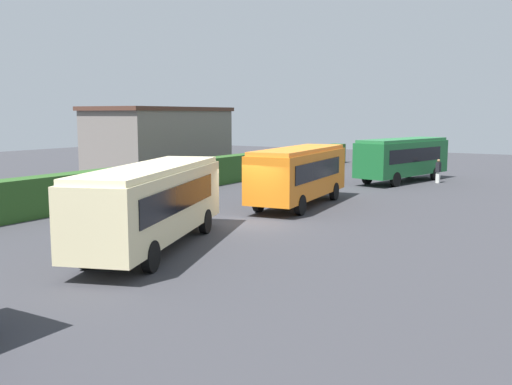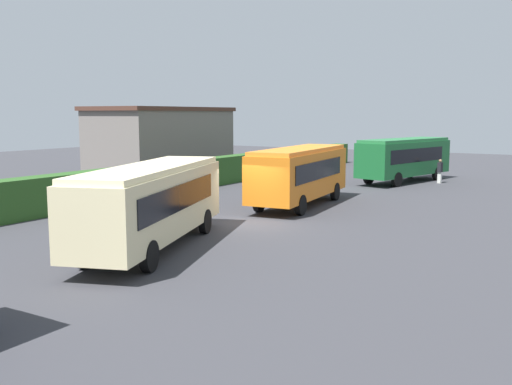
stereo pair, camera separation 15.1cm
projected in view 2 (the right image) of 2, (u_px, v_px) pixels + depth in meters
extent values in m
plane|color=#38383D|center=(246.00, 223.00, 25.86)|extent=(107.38, 107.38, 0.00)
cube|color=beige|center=(152.00, 203.00, 20.72)|extent=(9.85, 5.48, 2.28)
cube|color=#F8E8B2|center=(151.00, 168.00, 20.55)|extent=(9.52, 5.20, 0.20)
cube|color=black|center=(117.00, 195.00, 20.63)|extent=(7.08, 2.59, 0.91)
cube|color=black|center=(181.00, 197.00, 20.15)|extent=(7.08, 2.59, 0.91)
cube|color=black|center=(193.00, 180.00, 25.37)|extent=(0.69, 1.82, 0.96)
cube|color=silver|center=(193.00, 165.00, 25.28)|extent=(0.48, 1.23, 0.28)
cylinder|color=black|center=(156.00, 219.00, 23.99)|extent=(1.04, 0.60, 1.00)
cylinder|color=black|center=(205.00, 221.00, 23.56)|extent=(1.04, 0.60, 1.00)
cylinder|color=black|center=(85.00, 253.00, 18.20)|extent=(1.04, 0.60, 1.00)
cylinder|color=black|center=(149.00, 256.00, 17.77)|extent=(1.04, 0.60, 1.00)
sphere|color=silver|center=(180.00, 204.00, 25.66)|extent=(0.22, 0.22, 0.22)
sphere|color=silver|center=(208.00, 204.00, 25.40)|extent=(0.22, 0.22, 0.22)
cube|color=orange|center=(300.00, 174.00, 30.55)|extent=(9.06, 3.37, 2.33)
cube|color=orange|center=(300.00, 150.00, 30.37)|extent=(8.77, 3.14, 0.20)
cube|color=black|center=(276.00, 168.00, 30.75)|extent=(6.86, 0.80, 0.93)
cube|color=black|center=(320.00, 170.00, 29.72)|extent=(6.86, 0.80, 0.93)
cube|color=black|center=(326.00, 162.00, 34.49)|extent=(0.26, 1.97, 0.98)
cube|color=silver|center=(327.00, 150.00, 34.39)|extent=(0.19, 1.32, 0.28)
cylinder|color=black|center=(299.00, 189.00, 33.63)|extent=(1.02, 0.39, 1.00)
cylinder|color=black|center=(335.00, 191.00, 32.70)|extent=(1.02, 0.39, 1.00)
cylinder|color=black|center=(259.00, 202.00, 28.72)|extent=(1.02, 0.39, 1.00)
cylinder|color=black|center=(301.00, 205.00, 27.78)|extent=(1.02, 0.39, 1.00)
sphere|color=silver|center=(316.00, 180.00, 34.93)|extent=(0.22, 0.22, 0.22)
sphere|color=silver|center=(337.00, 181.00, 34.37)|extent=(0.22, 0.22, 0.22)
cube|color=#19602D|center=(404.00, 158.00, 41.21)|extent=(9.33, 4.38, 2.37)
cube|color=#27723C|center=(405.00, 140.00, 41.03)|extent=(9.02, 4.13, 0.20)
cube|color=black|center=(387.00, 154.00, 41.81)|extent=(6.86, 1.61, 0.95)
cube|color=black|center=(418.00, 155.00, 40.10)|extent=(6.86, 1.61, 0.95)
cube|color=black|center=(435.00, 151.00, 44.37)|extent=(0.48, 1.95, 0.99)
cube|color=silver|center=(435.00, 142.00, 44.27)|extent=(0.34, 1.31, 0.28)
cylinder|color=black|center=(410.00, 171.00, 44.12)|extent=(1.04, 0.50, 1.00)
cylinder|color=black|center=(437.00, 173.00, 42.58)|extent=(1.04, 0.50, 1.00)
cylinder|color=black|center=(369.00, 177.00, 40.17)|extent=(1.04, 0.50, 1.00)
cylinder|color=black|center=(397.00, 180.00, 38.62)|extent=(1.04, 0.50, 1.00)
sphere|color=silver|center=(426.00, 165.00, 44.99)|extent=(0.22, 0.22, 0.22)
sphere|color=silver|center=(442.00, 166.00, 44.07)|extent=(0.22, 0.22, 0.22)
cube|color=#4C6B47|center=(136.00, 222.00, 23.69)|extent=(0.36, 0.38, 0.87)
cube|color=#334C8C|center=(136.00, 203.00, 23.58)|extent=(0.46, 0.54, 0.76)
sphere|color=#8C6647|center=(136.00, 191.00, 23.52)|extent=(0.24, 0.24, 0.24)
cube|color=silver|center=(440.00, 178.00, 40.79)|extent=(0.30, 0.27, 0.79)
cube|color=black|center=(440.00, 167.00, 40.69)|extent=(0.46, 0.30, 0.69)
sphere|color=#8C6647|center=(440.00, 161.00, 40.63)|extent=(0.22, 0.22, 0.22)
cube|color=#2B5622|center=(96.00, 188.00, 30.61)|extent=(65.69, 1.28, 1.90)
cube|color=slate|center=(162.00, 144.00, 44.40)|extent=(11.20, 5.71, 5.09)
cube|color=#4C2D23|center=(161.00, 109.00, 44.03)|extent=(11.65, 5.94, 0.30)
cone|color=orange|center=(341.00, 170.00, 47.09)|extent=(0.36, 0.36, 0.60)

